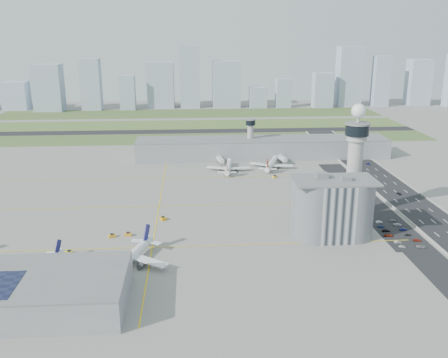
{
  "coord_description": "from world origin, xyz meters",
  "views": [
    {
      "loc": [
        -20.01,
        -257.83,
        103.14
      ],
      "look_at": [
        0.0,
        35.0,
        15.0
      ],
      "focal_mm": 40.0,
      "sensor_mm": 36.0,
      "label": 1
    }
  ],
  "objects": [
    {
      "name": "skyline_bldg_10",
      "position": [
        73.27,
        423.68,
        13.87
      ],
      "size": [
        23.01,
        18.41,
        27.75
      ],
      "primitive_type": "cube",
      "color": "#9EADC1",
      "rests_on": "ground"
    },
    {
      "name": "car_hw_1",
      "position": [
        114.82,
        41.95,
        0.63
      ],
      "size": [
        1.93,
        4.01,
        1.27
      ],
      "primitive_type": "imported",
      "rotation": [
        0.0,
        0.0,
        0.16
      ],
      "color": "black",
      "rests_on": "ground"
    },
    {
      "name": "car_lot_1",
      "position": [
        83.07,
        -33.44,
        0.62
      ],
      "size": [
        3.87,
        1.59,
        1.25
      ],
      "primitive_type": "imported",
      "rotation": [
        0.0,
        0.0,
        1.64
      ],
      "color": "#94959B",
      "rests_on": "ground"
    },
    {
      "name": "skyline_bldg_7",
      "position": [
        -59.44,
        436.89,
        30.61
      ],
      "size": [
        35.76,
        28.61,
        61.22
      ],
      "primitive_type": "cube",
      "color": "#9EADC1",
      "rests_on": "ground"
    },
    {
      "name": "taxiway_line_h_2",
      "position": [
        -40.0,
        90.0,
        0.01
      ],
      "size": [
        260.0,
        0.6,
        0.01
      ],
      "primitive_type": "cube",
      "color": "yellow",
      "rests_on": "ground"
    },
    {
      "name": "admin_building",
      "position": [
        51.99,
        -22.0,
        15.3
      ],
      "size": [
        42.0,
        24.0,
        33.5
      ],
      "color": "#B2B2B7",
      "rests_on": "ground"
    },
    {
      "name": "skyline_bldg_6",
      "position": [
        -102.68,
        417.9,
        22.6
      ],
      "size": [
        20.04,
        16.03,
        45.2
      ],
      "primitive_type": "cube",
      "color": "#9EADC1",
      "rests_on": "ground"
    },
    {
      "name": "landside_road",
      "position": [
        90.0,
        -10.0,
        0.04
      ],
      "size": [
        18.0,
        260.0,
        0.08
      ],
      "primitive_type": "cube",
      "color": "black",
      "rests_on": "ground"
    },
    {
      "name": "airplane_far_a",
      "position": [
        8.25,
        106.99,
        5.54
      ],
      "size": [
        38.62,
        43.71,
        11.08
      ],
      "primitive_type": null,
      "rotation": [
        0.0,
        0.0,
        1.44
      ],
      "color": "white",
      "rests_on": "ground"
    },
    {
      "name": "car_lot_6",
      "position": [
        92.47,
        -39.32,
        0.65
      ],
      "size": [
        4.95,
        2.85,
        1.3
      ],
      "primitive_type": "imported",
      "rotation": [
        0.0,
        0.0,
        1.42
      ],
      "color": "gray",
      "rests_on": "ground"
    },
    {
      "name": "tug_5",
      "position": [
        40.29,
        85.62,
        0.96
      ],
      "size": [
        4.01,
        3.81,
        1.92
      ],
      "primitive_type": null,
      "rotation": [
        0.0,
        0.0,
        2.22
      ],
      "color": "yellow",
      "rests_on": "ground"
    },
    {
      "name": "taxiway_line_h_0",
      "position": [
        -40.0,
        -30.0,
        0.01
      ],
      "size": [
        260.0,
        0.6,
        0.01
      ],
      "primitive_type": "cube",
      "color": "yellow",
      "rests_on": "ground"
    },
    {
      "name": "airplane_near_c",
      "position": [
        -49.07,
        -49.73,
        6.27
      ],
      "size": [
        51.27,
        55.24,
        12.54
      ],
      "primitive_type": null,
      "rotation": [
        0.0,
        0.0,
        -1.93
      ],
      "color": "white",
      "rests_on": "ground"
    },
    {
      "name": "skyline_bldg_12",
      "position": [
        162.17,
        421.29,
        23.44
      ],
      "size": [
        26.14,
        20.92,
        46.89
      ],
      "primitive_type": "cube",
      "color": "#9EADC1",
      "rests_on": "ground"
    },
    {
      "name": "tug_1",
      "position": [
        -53.49,
        -14.64,
        1.06
      ],
      "size": [
        3.77,
        2.69,
        2.12
      ],
      "primitive_type": null,
      "rotation": [
        0.0,
        0.0,
        1.62
      ],
      "color": "orange",
      "rests_on": "ground"
    },
    {
      "name": "jet_bridge_far_1",
      "position": [
        52.0,
        132.0,
        2.85
      ],
      "size": [
        5.39,
        14.31,
        5.7
      ],
      "primitive_type": null,
      "rotation": [
        0.0,
        0.0,
        -1.4
      ],
      "color": "silver",
      "rests_on": "ground"
    },
    {
      "name": "grass_strip_0",
      "position": [
        -20.0,
        225.0,
        0.04
      ],
      "size": [
        480.0,
        50.0,
        0.08
      ],
      "primitive_type": "cube",
      "color": "#3F5C2B",
      "rests_on": "ground"
    },
    {
      "name": "taxiway_line_v",
      "position": [
        -40.0,
        30.0,
        0.01
      ],
      "size": [
        0.6,
        260.0,
        0.01
      ],
      "primitive_type": "cube",
      "color": "yellow",
      "rests_on": "ground"
    },
    {
      "name": "runway",
      "position": [
        -20.0,
        262.0,
        0.06
      ],
      "size": [
        480.0,
        22.0,
        0.1
      ],
      "primitive_type": "cube",
      "color": "black",
      "rests_on": "ground"
    },
    {
      "name": "car_hw_4",
      "position": [
        107.05,
        179.59,
        0.56
      ],
      "size": [
        1.86,
        3.44,
        1.11
      ],
      "primitive_type": "imported",
      "rotation": [
        0.0,
        0.0,
        0.17
      ],
      "color": "gray",
      "rests_on": "ground"
    },
    {
      "name": "jet_bridge_near_2",
      "position": [
        -53.0,
        -61.0,
        2.85
      ],
      "size": [
        5.39,
        14.31,
        5.7
      ],
      "primitive_type": null,
      "rotation": [
        0.0,
        0.0,
        1.4
      ],
      "color": "silver",
      "rests_on": "ground"
    },
    {
      "name": "skyline_bldg_15",
      "position": [
        302.83,
        435.54,
        31.7
      ],
      "size": [
        30.25,
        24.2,
        63.4
      ],
      "primitive_type": "cube",
      "color": "#9EADC1",
      "rests_on": "ground"
    },
    {
      "name": "car_lot_9",
      "position": [
        92.61,
        -17.38,
        0.64
      ],
      "size": [
        3.94,
        1.5,
        1.28
      ],
      "primitive_type": "imported",
      "rotation": [
        0.0,
        0.0,
        1.61
      ],
      "color": "navy",
      "rests_on": "ground"
    },
    {
      "name": "skyline_bldg_3",
      "position": [
        -252.58,
        431.35,
        18.47
      ],
      "size": [
        32.3,
        25.84,
        36.93
      ],
      "primitive_type": "cube",
      "color": "#9EADC1",
      "rests_on": "ground"
    },
    {
      "name": "car_lot_4",
      "position": [
        82.24,
        -12.36,
        0.63
      ],
      "size": [
        3.79,
        1.76,
        1.26
      ],
      "primitive_type": "imported",
      "rotation": [
        0.0,
        0.0,
        1.65
      ],
      "color": "navy",
      "rests_on": "ground"
    },
    {
      "name": "skyline_bldg_13",
      "position": [
        201.27,
        433.27,
        40.6
      ],
      "size": [
        32.26,
        25.81,
        81.2
      ],
      "primitive_type": "cube",
      "color": "#9EADC1",
      "rests_on": "ground"
    },
    {
      "name": "tug_3",
      "position": [
        -36.48,
        6.98,
        1.06
      ],
      "size": [
        3.99,
        4.42,
        2.12
      ],
      "primitive_type": null,
      "rotation": [
        0.0,
        0.0,
        0.52
      ],
      "color": "orange",
      "rests_on": "ground"
    },
    {
      "name": "secondary_tower",
      "position": [
        30.0,
        150.0,
        18.8
      ],
      "size": [
        8.6,
        8.6,
        31.9
      ],
      "color": "#ADAAA5",
      "rests_on": "ground"
    },
    {
      "name": "skyline_bldg_11",
      "position": [
        108.28,
        423.34,
        19.48
      ],
      "size": [
        20.22,
        16.18,
        38.97
      ],
      "primitive_type": "cube",
      "color": "#9EADC1",
      "rests_on": "ground"
    },
    {
      "name": "car_lot_7",
      "position": [
        93.84,
        -31.7,
        0.62
      ],
      "size": [
        4.43,
        2.19,
        1.24
      ],
      "primitive_type": "imported",
      "rotation": [
        0.0,
        0.0,
        1.46
      ],
      "color": "maroon",
      "rests_on": "ground"
    },
    {
      "name": "tug_4",
      "position": [
        7.26,
        101.15,
        0.88
      ],
      "size": [
        3.24,
        2.4,
        1.76
      ],
      "primitive_type": null,
      "rotation": [
        0.0,
        0.0,
        1.68
      ],
      "color": "#DFCD04",
      "rests_on": "ground"
    },
    {
      "name": "skyline_bldg_14",
      "position": [
        244.74,
        426.38,
        34.37
      ],
      "size": [
        21.59,
        17.28,
        68.75
      ],
      "primitive_type": "cube",
      "color": "#9EADC1",
      "rests_on": "ground"
    },
    {
      "name": "control_tower",
      "position": [
        72.0,
        8.0,
        35.04
      ],
      "size": [
        14.0,
        14.0,
        64.5
      ],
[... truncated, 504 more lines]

